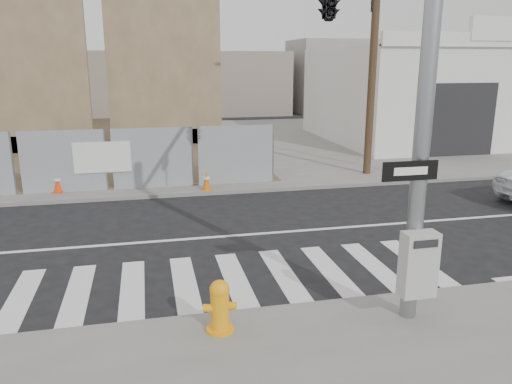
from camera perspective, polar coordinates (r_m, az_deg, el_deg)
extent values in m
plane|color=black|center=(12.42, -4.46, -5.16)|extent=(100.00, 100.00, 0.00)
cube|color=slate|center=(25.97, -8.91, 5.30)|extent=(50.00, 20.00, 0.12)
cylinder|color=gray|center=(7.94, 18.78, 9.70)|extent=(0.26, 0.26, 7.00)
cube|color=#B2B2AF|center=(8.25, 18.07, -7.86)|extent=(0.55, 0.30, 1.05)
cube|color=black|center=(7.82, 17.21, 2.33)|extent=(0.90, 0.03, 0.30)
cube|color=silver|center=(7.80, 17.28, 2.30)|extent=(0.55, 0.01, 0.12)
cylinder|color=gray|center=(18.87, 18.31, 9.42)|extent=(0.12, 0.12, 5.20)
imported|color=black|center=(18.84, 18.94, 17.00)|extent=(0.16, 0.20, 1.00)
cube|color=brown|center=(25.17, -25.66, 13.07)|extent=(6.00, 0.50, 8.00)
cube|color=brown|center=(25.83, -24.60, 5.13)|extent=(6.00, 1.30, 0.80)
cube|color=brown|center=(25.61, -10.43, 14.24)|extent=(5.50, 0.50, 8.00)
cube|color=brown|center=(26.27, -10.10, 6.37)|extent=(5.50, 1.30, 0.80)
cube|color=silver|center=(29.16, 20.15, 10.47)|extent=(12.00, 10.00, 4.80)
cube|color=silver|center=(25.05, 26.98, 15.23)|extent=(12.00, 0.30, 0.60)
cube|color=silver|center=(25.03, 27.18, 16.25)|extent=(4.00, 0.30, 1.00)
cube|color=black|center=(23.95, 22.33, 7.62)|extent=(3.40, 0.06, 3.20)
cylinder|color=#493422|center=(18.93, 13.38, 17.06)|extent=(0.28, 0.28, 10.00)
cylinder|color=orange|center=(8.13, -4.10, -15.34)|extent=(0.56, 0.56, 0.04)
cylinder|color=orange|center=(7.98, -4.14, -13.40)|extent=(0.37, 0.37, 0.67)
sphere|color=orange|center=(7.82, -4.19, -11.09)|extent=(0.31, 0.31, 0.31)
cylinder|color=orange|center=(7.93, -5.46, -13.08)|extent=(0.19, 0.16, 0.12)
cylinder|color=orange|center=(7.97, -2.85, -12.86)|extent=(0.19, 0.16, 0.12)
cube|color=red|center=(17.34, -21.63, 0.03)|extent=(0.44, 0.44, 0.03)
cone|color=red|center=(17.27, -21.73, 1.03)|extent=(0.39, 0.39, 0.65)
cylinder|color=silver|center=(17.25, -21.76, 1.33)|extent=(0.25, 0.25, 0.07)
cube|color=#DA620B|center=(16.47, -5.66, 0.28)|extent=(0.32, 0.32, 0.03)
cone|color=#DA620B|center=(16.39, -5.68, 1.29)|extent=(0.29, 0.29, 0.63)
cylinder|color=silver|center=(16.37, -5.69, 1.60)|extent=(0.24, 0.24, 0.07)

